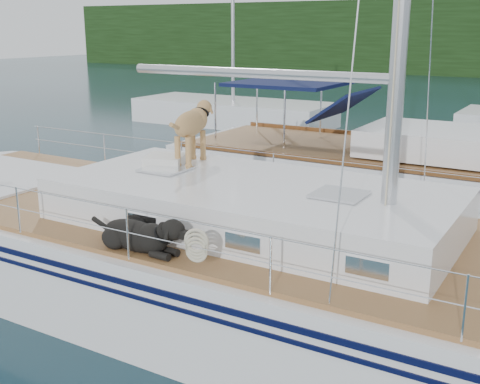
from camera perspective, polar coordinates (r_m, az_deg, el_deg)
The scene contains 4 objects.
ground at distance 8.79m, azimuth -3.52°, elevation -9.96°, with size 120.00×120.00×0.00m, color black.
main_sailboat at distance 8.48m, azimuth -3.11°, elevation -5.96°, with size 12.00×3.80×14.01m.
neighbor_sailboat at distance 13.46m, azimuth 17.24°, elevation 1.19°, with size 11.00×3.50×13.30m.
bg_boat_west at distance 24.28m, azimuth -0.65°, elevation 7.50°, with size 8.00×3.00×11.65m.
Camera 1 is at (4.50, -6.55, 3.75)m, focal length 45.00 mm.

